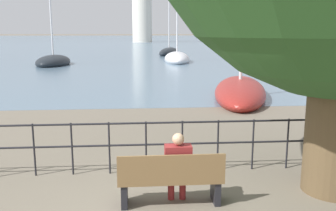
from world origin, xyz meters
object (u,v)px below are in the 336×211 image
park_bench (171,180)px  harbor_lighthouse (142,3)px  sailboat_0 (169,52)px  seated_person_left (178,165)px  sailboat_4 (53,62)px  sailboat_2 (240,91)px  sailboat_3 (177,58)px  sailboat_5 (311,54)px

park_bench → harbor_lighthouse: size_ratio=0.07×
park_bench → sailboat_0: sailboat_0 is taller
seated_person_left → sailboat_4: bearing=106.0°
sailboat_2 → harbor_lighthouse: size_ratio=0.42×
seated_person_left → harbor_lighthouse: bearing=89.5°
park_bench → sailboat_3: sailboat_3 is taller
seated_person_left → sailboat_0: sailboat_0 is taller
sailboat_5 → sailboat_0: bearing=139.0°
sailboat_3 → sailboat_5: bearing=20.7°
harbor_lighthouse → sailboat_2: bearing=-88.2°
sailboat_0 → sailboat_3: sailboat_3 is taller
sailboat_3 → park_bench: bearing=-92.3°
sailboat_0 → sailboat_4: (-11.14, -13.91, -0.01)m
sailboat_5 → harbor_lighthouse: bearing=87.6°
park_bench → sailboat_2: size_ratio=0.18×
park_bench → sailboat_3: bearing=83.8°
sailboat_0 → harbor_lighthouse: size_ratio=0.35×
harbor_lighthouse → sailboat_5: bearing=-75.1°
seated_person_left → sailboat_5: 39.05m
sailboat_0 → sailboat_5: size_ratio=0.62×
sailboat_4 → sailboat_5: size_ratio=0.63×
sailboat_2 → sailboat_4: sailboat_2 is taller
sailboat_4 → seated_person_left: bearing=-71.2°
seated_person_left → sailboat_5: size_ratio=0.09×
sailboat_2 → sailboat_5: size_ratio=0.74×
sailboat_2 → sailboat_4: 20.66m
park_bench → seated_person_left: 0.27m
park_bench → sailboat_3: (3.25, 29.79, -0.11)m
park_bench → sailboat_2: 10.87m
park_bench → sailboat_4: size_ratio=0.21×
sailboat_3 → harbor_lighthouse: (-2.24, 71.14, 10.27)m
park_bench → sailboat_0: size_ratio=0.21×
sailboat_5 → seated_person_left: bearing=-135.6°
park_bench → sailboat_5: size_ratio=0.13×
sailboat_4 → harbor_lighthouse: (8.69, 73.72, 10.32)m
park_bench → sailboat_2: sailboat_2 is taller
sailboat_3 → harbor_lighthouse: harbor_lighthouse is taller
seated_person_left → sailboat_0: bearing=85.4°
park_bench → sailboat_0: 41.27m
seated_person_left → sailboat_3: size_ratio=0.11×
sailboat_0 → sailboat_4: bearing=-110.8°
sailboat_2 → sailboat_3: bearing=106.8°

